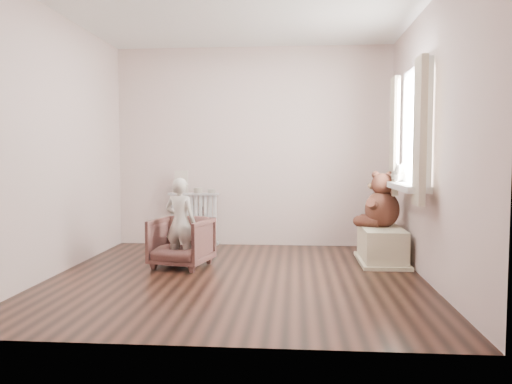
# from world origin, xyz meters

# --- Properties ---
(floor) EXTENTS (3.60, 3.60, 0.01)m
(floor) POSITION_xyz_m (0.00, 0.00, 0.00)
(floor) COLOR black
(floor) RESTS_ON ground
(ceiling) EXTENTS (3.60, 3.60, 0.01)m
(ceiling) POSITION_xyz_m (0.00, 0.00, 2.60)
(ceiling) COLOR white
(ceiling) RESTS_ON ground
(back_wall) EXTENTS (3.60, 0.02, 2.60)m
(back_wall) POSITION_xyz_m (0.00, 1.80, 1.30)
(back_wall) COLOR beige
(back_wall) RESTS_ON ground
(front_wall) EXTENTS (3.60, 0.02, 2.60)m
(front_wall) POSITION_xyz_m (0.00, -1.80, 1.30)
(front_wall) COLOR beige
(front_wall) RESTS_ON ground
(left_wall) EXTENTS (0.02, 3.60, 2.60)m
(left_wall) POSITION_xyz_m (-1.80, 0.00, 1.30)
(left_wall) COLOR beige
(left_wall) RESTS_ON ground
(right_wall) EXTENTS (0.02, 3.60, 2.60)m
(right_wall) POSITION_xyz_m (1.80, 0.00, 1.30)
(right_wall) COLOR beige
(right_wall) RESTS_ON ground
(window) EXTENTS (0.03, 0.90, 1.10)m
(window) POSITION_xyz_m (1.76, 0.30, 1.45)
(window) COLOR white
(window) RESTS_ON right_wall
(window_sill) EXTENTS (0.22, 1.10, 0.06)m
(window_sill) POSITION_xyz_m (1.67, 0.30, 0.87)
(window_sill) COLOR silver
(window_sill) RESTS_ON right_wall
(curtain_left) EXTENTS (0.06, 0.26, 1.30)m
(curtain_left) POSITION_xyz_m (1.65, -0.27, 1.39)
(curtain_left) COLOR beige
(curtain_left) RESTS_ON right_wall
(curtain_right) EXTENTS (0.06, 0.26, 1.30)m
(curtain_right) POSITION_xyz_m (1.65, 0.87, 1.39)
(curtain_right) COLOR beige
(curtain_right) RESTS_ON right_wall
(radiator) EXTENTS (0.66, 0.13, 0.70)m
(radiator) POSITION_xyz_m (-0.77, 1.68, 0.39)
(radiator) COLOR silver
(radiator) RESTS_ON floor
(paper_doll) EXTENTS (0.18, 0.02, 0.29)m
(paper_doll) POSITION_xyz_m (-0.93, 1.68, 0.84)
(paper_doll) COLOR beige
(paper_doll) RESTS_ON radiator
(tin_a) EXTENTS (0.11, 0.11, 0.07)m
(tin_a) POSITION_xyz_m (-0.71, 1.68, 0.73)
(tin_a) COLOR #A59E8C
(tin_a) RESTS_ON radiator
(tin_b) EXTENTS (0.09, 0.09, 0.05)m
(tin_b) POSITION_xyz_m (-0.54, 1.68, 0.72)
(tin_b) COLOR #A59E8C
(tin_b) RESTS_ON radiator
(toy_vanity) EXTENTS (0.33, 0.24, 0.52)m
(toy_vanity) POSITION_xyz_m (-0.69, 1.65, 0.28)
(toy_vanity) COLOR silver
(toy_vanity) RESTS_ON floor
(armchair) EXTENTS (0.68, 0.69, 0.53)m
(armchair) POSITION_xyz_m (-0.64, 0.40, 0.26)
(armchair) COLOR #55322C
(armchair) RESTS_ON floor
(child) EXTENTS (0.38, 0.30, 0.93)m
(child) POSITION_xyz_m (-0.64, 0.35, 0.49)
(child) COLOR beige
(child) RESTS_ON armchair
(toy_bench) EXTENTS (0.44, 0.83, 0.39)m
(toy_bench) POSITION_xyz_m (1.52, 0.79, 0.20)
(toy_bench) COLOR beige
(toy_bench) RESTS_ON floor
(teddy_bear) EXTENTS (0.61, 0.55, 0.61)m
(teddy_bear) POSITION_xyz_m (1.53, 0.89, 0.67)
(teddy_bear) COLOR #3D1D14
(teddy_bear) RESTS_ON toy_bench
(plush_cat) EXTENTS (0.19, 0.25, 0.19)m
(plush_cat) POSITION_xyz_m (1.66, 0.70, 1.00)
(plush_cat) COLOR slate
(plush_cat) RESTS_ON window_sill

